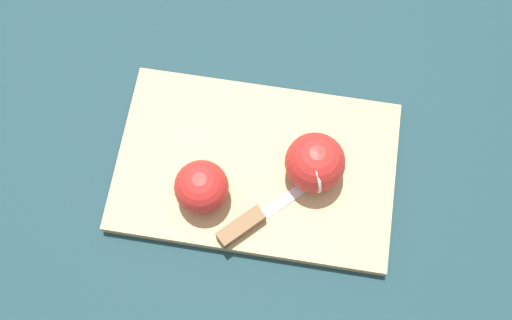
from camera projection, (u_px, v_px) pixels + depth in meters
ground_plane at (256, 169)px, 0.87m from camera, size 4.00×4.00×0.00m
cutting_board at (256, 167)px, 0.86m from camera, size 0.41×0.27×0.02m
apple_half_left at (202, 187)px, 0.80m from camera, size 0.07×0.07×0.07m
apple_half_right at (315, 163)px, 0.81m from camera, size 0.08×0.08×0.08m
knife at (248, 225)px, 0.81m from camera, size 0.11×0.12×0.02m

